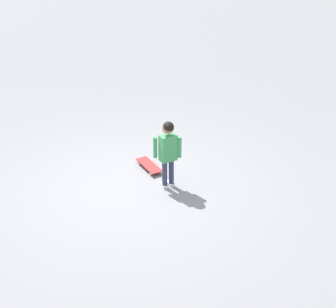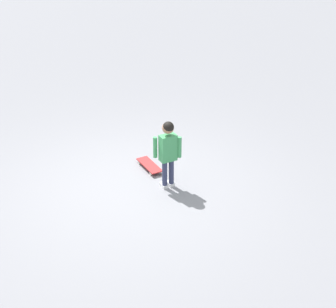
{
  "view_description": "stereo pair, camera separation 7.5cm",
  "coord_description": "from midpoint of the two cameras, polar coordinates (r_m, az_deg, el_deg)",
  "views": [
    {
      "loc": [
        5.52,
        -3.42,
        3.97
      ],
      "look_at": [
        0.29,
        0.46,
        0.55
      ],
      "focal_mm": 54.66,
      "sensor_mm": 36.0,
      "label": 1
    },
    {
      "loc": [
        5.56,
        -3.36,
        3.97
      ],
      "look_at": [
        0.29,
        0.46,
        0.55
      ],
      "focal_mm": 54.66,
      "sensor_mm": 36.0,
      "label": 2
    }
  ],
  "objects": [
    {
      "name": "skateboard",
      "position": [
        8.08,
        -1.82,
        -1.27
      ],
      "size": [
        0.58,
        0.26,
        0.07
      ],
      "color": "#B22D2D",
      "rests_on": "ground"
    },
    {
      "name": "ground_plane",
      "position": [
        7.61,
        -3.8,
        -3.8
      ],
      "size": [
        50.0,
        50.0,
        0.0
      ],
      "primitive_type": "plane",
      "color": "gray"
    },
    {
      "name": "child_person",
      "position": [
        7.31,
        0.29,
        0.74
      ],
      "size": [
        0.26,
        0.35,
        1.06
      ],
      "color": "#2D3351",
      "rests_on": "ground"
    }
  ]
}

